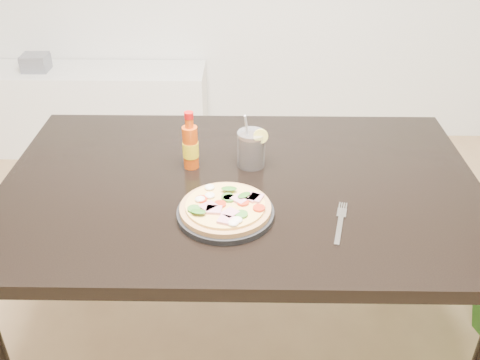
{
  "coord_description": "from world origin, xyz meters",
  "views": [
    {
      "loc": [
        0.15,
        -0.84,
        1.58
      ],
      "look_at": [
        0.13,
        0.36,
        0.83
      ],
      "focal_mm": 40.0,
      "sensor_mm": 36.0,
      "label": 1
    }
  ],
  "objects_px": {
    "dining_table": "(241,205)",
    "pizza": "(226,207)",
    "hot_sauce_bottle": "(190,146)",
    "plate": "(225,213)",
    "media_console": "(88,110)",
    "cola_cup": "(251,149)",
    "fork": "(340,222)"
  },
  "relations": [
    {
      "from": "plate",
      "to": "cola_cup",
      "type": "bearing_deg",
      "value": 75.79
    },
    {
      "from": "pizza",
      "to": "dining_table",
      "type": "bearing_deg",
      "value": 77.8
    },
    {
      "from": "dining_table",
      "to": "cola_cup",
      "type": "distance_m",
      "value": 0.17
    },
    {
      "from": "pizza",
      "to": "media_console",
      "type": "height_order",
      "value": "pizza"
    },
    {
      "from": "pizza",
      "to": "cola_cup",
      "type": "distance_m",
      "value": 0.28
    },
    {
      "from": "hot_sauce_bottle",
      "to": "plate",
      "type": "bearing_deg",
      "value": -65.88
    },
    {
      "from": "dining_table",
      "to": "media_console",
      "type": "xyz_separation_m",
      "value": [
        -0.93,
        1.59,
        -0.42
      ]
    },
    {
      "from": "dining_table",
      "to": "pizza",
      "type": "distance_m",
      "value": 0.21
    },
    {
      "from": "dining_table",
      "to": "plate",
      "type": "height_order",
      "value": "plate"
    },
    {
      "from": "cola_cup",
      "to": "fork",
      "type": "bearing_deg",
      "value": -51.86
    },
    {
      "from": "hot_sauce_bottle",
      "to": "fork",
      "type": "relative_size",
      "value": 0.98
    },
    {
      "from": "fork",
      "to": "media_console",
      "type": "distance_m",
      "value": 2.21
    },
    {
      "from": "dining_table",
      "to": "cola_cup",
      "type": "xyz_separation_m",
      "value": [
        0.03,
        0.1,
        0.14
      ]
    },
    {
      "from": "dining_table",
      "to": "hot_sauce_bottle",
      "type": "distance_m",
      "value": 0.23
    },
    {
      "from": "fork",
      "to": "media_console",
      "type": "bearing_deg",
      "value": 137.23
    },
    {
      "from": "dining_table",
      "to": "hot_sauce_bottle",
      "type": "xyz_separation_m",
      "value": [
        -0.15,
        0.08,
        0.16
      ]
    },
    {
      "from": "plate",
      "to": "pizza",
      "type": "height_order",
      "value": "pizza"
    },
    {
      "from": "pizza",
      "to": "cola_cup",
      "type": "relative_size",
      "value": 1.39
    },
    {
      "from": "pizza",
      "to": "hot_sauce_bottle",
      "type": "bearing_deg",
      "value": 114.16
    },
    {
      "from": "dining_table",
      "to": "plate",
      "type": "xyz_separation_m",
      "value": [
        -0.04,
        -0.17,
        0.09
      ]
    },
    {
      "from": "hot_sauce_bottle",
      "to": "media_console",
      "type": "distance_m",
      "value": 1.79
    },
    {
      "from": "plate",
      "to": "cola_cup",
      "type": "xyz_separation_m",
      "value": [
        0.07,
        0.27,
        0.05
      ]
    },
    {
      "from": "cola_cup",
      "to": "fork",
      "type": "height_order",
      "value": "cola_cup"
    },
    {
      "from": "cola_cup",
      "to": "media_console",
      "type": "relative_size",
      "value": 0.12
    },
    {
      "from": "hot_sauce_bottle",
      "to": "pizza",
      "type": "bearing_deg",
      "value": -65.84
    },
    {
      "from": "plate",
      "to": "pizza",
      "type": "xyz_separation_m",
      "value": [
        0.0,
        -0.0,
        0.02
      ]
    },
    {
      "from": "plate",
      "to": "hot_sauce_bottle",
      "type": "distance_m",
      "value": 0.29
    },
    {
      "from": "dining_table",
      "to": "media_console",
      "type": "relative_size",
      "value": 1.0
    },
    {
      "from": "hot_sauce_bottle",
      "to": "media_console",
      "type": "relative_size",
      "value": 0.13
    },
    {
      "from": "plate",
      "to": "pizza",
      "type": "distance_m",
      "value": 0.02
    },
    {
      "from": "hot_sauce_bottle",
      "to": "fork",
      "type": "distance_m",
      "value": 0.51
    },
    {
      "from": "dining_table",
      "to": "cola_cup",
      "type": "bearing_deg",
      "value": 72.75
    }
  ]
}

